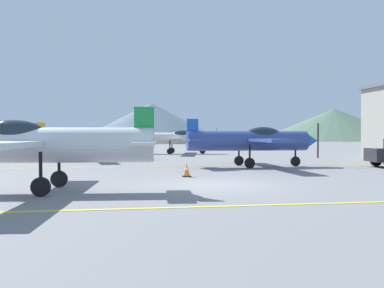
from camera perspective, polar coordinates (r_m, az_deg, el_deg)
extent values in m
plane|color=slate|center=(15.56, 2.82, -5.48)|extent=(400.00, 400.00, 0.00)
cube|color=yellow|center=(11.10, 7.87, -8.16)|extent=(80.00, 0.16, 0.01)
cube|color=yellow|center=(24.38, -1.58, -3.06)|extent=(80.00, 0.16, 0.01)
cylinder|color=silver|center=(14.38, -19.22, -0.14)|extent=(7.07, 1.74, 1.13)
ellipsoid|color=#1E2833|center=(14.65, -22.73, 1.19)|extent=(2.13, 1.10, 0.93)
cube|color=silver|center=(14.49, -20.79, 0.07)|extent=(1.92, 9.12, 0.16)
cube|color=silver|center=(13.90, -6.42, 0.09)|extent=(0.95, 2.73, 0.10)
cube|color=#1E8C3F|center=(13.90, -6.43, 2.42)|extent=(0.66, 0.18, 1.23)
cylinder|color=black|center=(15.46, -17.38, -2.59)|extent=(0.10, 0.10, 1.03)
cylinder|color=black|center=(15.50, -17.37, -4.49)|extent=(0.58, 0.17, 0.58)
cylinder|color=black|center=(13.27, -19.61, -3.21)|extent=(0.10, 0.10, 1.03)
cylinder|color=black|center=(13.32, -19.60, -5.43)|extent=(0.58, 0.17, 0.58)
cylinder|color=#33478C|center=(24.51, 7.45, 0.43)|extent=(7.00, 1.18, 1.13)
cone|color=blue|center=(25.85, 15.69, 0.44)|extent=(0.73, 0.97, 0.96)
cube|color=black|center=(26.03, 16.51, 0.44)|extent=(0.04, 0.12, 2.06)
ellipsoid|color=#1E2833|center=(24.78, 9.51, 1.22)|extent=(2.06, 0.94, 0.93)
cube|color=#33478C|center=(24.63, 8.37, 0.55)|extent=(1.20, 9.06, 0.16)
cube|color=#33478C|center=(23.82, 0.07, 0.55)|extent=(0.74, 2.68, 0.10)
cube|color=blue|center=(23.82, 0.07, 1.91)|extent=(0.65, 0.13, 1.23)
cylinder|color=black|center=(25.48, 13.68, -1.11)|extent=(0.10, 0.10, 1.03)
cylinder|color=black|center=(25.51, 13.67, -2.27)|extent=(0.58, 0.13, 0.58)
cylinder|color=black|center=(23.38, 7.74, -1.29)|extent=(0.10, 0.10, 1.03)
cylinder|color=black|center=(23.41, 7.73, -2.55)|extent=(0.58, 0.13, 0.58)
cylinder|color=black|center=(25.56, 6.30, -1.07)|extent=(0.10, 0.10, 1.03)
cylinder|color=black|center=(25.59, 6.29, -2.23)|extent=(0.58, 0.13, 0.58)
cylinder|color=#33478C|center=(32.39, -14.02, 0.59)|extent=(7.08, 2.05, 1.13)
cone|color=#F2A519|center=(32.81, -7.27, 0.62)|extent=(0.84, 1.05, 0.96)
cube|color=black|center=(32.88, -6.57, 0.62)|extent=(0.06, 0.13, 2.06)
ellipsoid|color=#1E2833|center=(32.45, -12.39, 1.19)|extent=(2.16, 1.19, 0.93)
cube|color=#33478C|center=(32.42, -13.29, 0.68)|extent=(2.32, 9.12, 0.16)
cube|color=#33478C|center=(32.39, -19.66, 0.64)|extent=(1.07, 2.75, 0.10)
cube|color=#F2A519|center=(32.39, -19.67, 1.64)|extent=(0.66, 0.21, 1.23)
cylinder|color=black|center=(32.67, -8.96, -0.59)|extent=(0.10, 0.10, 1.03)
cylinder|color=black|center=(32.69, -8.96, -1.50)|extent=(0.59, 0.20, 0.58)
cylinder|color=black|center=(31.27, -14.29, -0.69)|extent=(0.10, 0.10, 1.03)
cylinder|color=black|center=(31.29, -14.28, -1.64)|extent=(0.59, 0.20, 0.58)
cylinder|color=black|center=(33.53, -14.46, -0.57)|extent=(0.10, 0.10, 1.03)
cylinder|color=black|center=(33.55, -14.45, -1.45)|extent=(0.59, 0.20, 0.58)
cylinder|color=silver|center=(41.46, -2.56, 0.74)|extent=(7.08, 2.49, 1.13)
cone|color=red|center=(41.32, 2.78, 0.74)|extent=(0.90, 1.08, 0.96)
cube|color=black|center=(41.33, 3.35, 0.74)|extent=(0.06, 0.13, 2.06)
ellipsoid|color=#1E2833|center=(41.40, -1.29, 1.21)|extent=(2.20, 1.31, 0.93)
cube|color=silver|center=(41.43, -1.99, 0.81)|extent=(2.89, 9.10, 0.16)
cube|color=silver|center=(41.85, -6.92, 0.81)|extent=(1.23, 2.76, 0.10)
cube|color=red|center=(41.85, -6.92, 1.58)|extent=(0.66, 0.25, 1.23)
cylinder|color=black|center=(41.34, 1.42, -0.21)|extent=(0.10, 0.10, 1.03)
cylinder|color=black|center=(41.35, 1.42, -0.93)|extent=(0.59, 0.23, 0.58)
cylinder|color=black|center=(40.37, -2.98, -0.25)|extent=(0.10, 0.10, 1.03)
cylinder|color=black|center=(40.38, -2.98, -0.98)|extent=(0.59, 0.23, 0.58)
cylinder|color=black|center=(42.62, -2.71, -0.17)|extent=(0.10, 0.10, 1.03)
cylinder|color=black|center=(42.63, -2.71, -0.87)|extent=(0.59, 0.23, 0.58)
cylinder|color=black|center=(27.09, 23.41, -2.06)|extent=(0.67, 0.32, 0.64)
cube|color=black|center=(18.54, -0.72, -4.35)|extent=(0.36, 0.36, 0.04)
cone|color=orange|center=(18.51, -0.72, -3.44)|extent=(0.29, 0.29, 0.55)
cylinder|color=white|center=(18.51, -0.72, -3.36)|extent=(0.20, 0.20, 0.08)
cone|color=slate|center=(158.74, -5.49, 3.02)|extent=(53.65, 53.65, 13.89)
cone|color=#4C6651|center=(150.17, 18.47, 2.46)|extent=(51.76, 51.76, 10.69)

